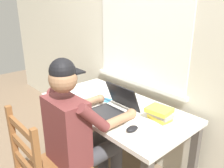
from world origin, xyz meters
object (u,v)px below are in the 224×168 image
object	(u,v)px
coffee_mug_dark	(121,94)
landscape_photo_print	(104,100)
seated_person	(79,129)
computer_mouse	(132,129)
coffee_mug_white	(68,89)
laptop	(114,107)
book_stack_main	(159,114)
desk	(114,116)

from	to	relation	value
coffee_mug_dark	landscape_photo_print	distance (m)	0.16
seated_person	computer_mouse	distance (m)	0.39
coffee_mug_white	landscape_photo_print	xyz separation A→B (m)	(0.36, 0.16, -0.04)
laptop	computer_mouse	bearing A→B (deg)	-17.61
computer_mouse	book_stack_main	size ratio (longest dim) A/B	0.49
book_stack_main	landscape_photo_print	xyz separation A→B (m)	(-0.59, -0.05, -0.06)
seated_person	coffee_mug_dark	size ratio (longest dim) A/B	10.20
coffee_mug_white	book_stack_main	world-z (taller)	book_stack_main
computer_mouse	laptop	bearing A→B (deg)	162.39
computer_mouse	coffee_mug_dark	distance (m)	0.57
coffee_mug_dark	landscape_photo_print	size ratio (longest dim) A/B	0.94
laptop	coffee_mug_dark	bearing A→B (deg)	125.56
laptop	landscape_photo_print	world-z (taller)	laptop
landscape_photo_print	computer_mouse	bearing A→B (deg)	-37.35
seated_person	landscape_photo_print	xyz separation A→B (m)	(-0.24, 0.44, 0.03)
seated_person	coffee_mug_white	bearing A→B (deg)	155.04
book_stack_main	laptop	bearing A→B (deg)	-154.74
laptop	coffee_mug_dark	world-z (taller)	laptop
seated_person	coffee_mug_white	distance (m)	0.67
seated_person	book_stack_main	world-z (taller)	seated_person
seated_person	laptop	size ratio (longest dim) A/B	3.77
seated_person	coffee_mug_white	size ratio (longest dim) A/B	9.94
laptop	coffee_mug_white	bearing A→B (deg)	-175.35
coffee_mug_dark	book_stack_main	bearing A→B (deg)	-9.41
seated_person	coffee_mug_dark	world-z (taller)	seated_person
landscape_photo_print	coffee_mug_white	bearing A→B (deg)	-173.11
laptop	computer_mouse	xyz separation A→B (m)	(0.29, -0.09, -0.04)
laptop	landscape_photo_print	distance (m)	0.28
computer_mouse	landscape_photo_print	bearing A→B (deg)	159.66
laptop	book_stack_main	distance (m)	0.37
desk	laptop	distance (m)	0.20
coffee_mug_dark	book_stack_main	xyz separation A→B (m)	(0.51, -0.08, 0.02)
seated_person	laptop	distance (m)	0.34
laptop	book_stack_main	bearing A→B (deg)	25.26
computer_mouse	book_stack_main	distance (m)	0.26
laptop	coffee_mug_dark	distance (m)	0.30
coffee_mug_white	coffee_mug_dark	distance (m)	0.53
desk	coffee_mug_dark	world-z (taller)	coffee_mug_dark
book_stack_main	coffee_mug_white	bearing A→B (deg)	-167.68
computer_mouse	landscape_photo_print	xyz separation A→B (m)	(-0.55, 0.20, -0.02)
coffee_mug_white	landscape_photo_print	size ratio (longest dim) A/B	0.96
seated_person	computer_mouse	xyz separation A→B (m)	(0.31, 0.24, 0.05)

